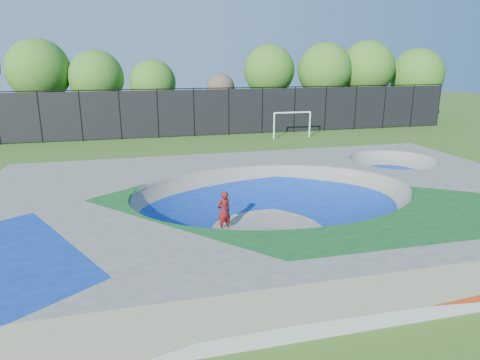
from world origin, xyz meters
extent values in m
plane|color=#335B19|center=(0.00, 0.00, 0.00)|extent=(120.00, 120.00, 0.00)
cube|color=gray|center=(0.00, 0.00, 0.75)|extent=(22.00, 14.00, 1.50)
imported|color=red|center=(-1.99, 0.00, 0.79)|extent=(0.67, 0.54, 1.58)
cube|color=black|center=(-1.99, 0.00, 0.03)|extent=(0.80, 0.54, 0.05)
cylinder|color=white|center=(6.20, 18.30, 1.05)|extent=(0.12, 0.12, 2.10)
cylinder|color=white|center=(9.35, 18.30, 1.05)|extent=(0.12, 0.12, 2.10)
cylinder|color=white|center=(7.77, 18.30, 2.10)|extent=(3.15, 0.12, 0.12)
cylinder|color=black|center=(-12.00, 21.00, 2.00)|extent=(0.09, 0.09, 4.00)
cylinder|color=black|center=(-9.00, 21.00, 2.00)|extent=(0.09, 0.09, 4.00)
cylinder|color=black|center=(-6.00, 21.00, 2.00)|extent=(0.09, 0.09, 4.00)
cylinder|color=black|center=(-3.00, 21.00, 2.00)|extent=(0.09, 0.09, 4.00)
cylinder|color=black|center=(0.00, 21.00, 2.00)|extent=(0.09, 0.09, 4.00)
cylinder|color=black|center=(3.00, 21.00, 2.00)|extent=(0.09, 0.09, 4.00)
cylinder|color=black|center=(6.00, 21.00, 2.00)|extent=(0.09, 0.09, 4.00)
cylinder|color=black|center=(9.00, 21.00, 2.00)|extent=(0.09, 0.09, 4.00)
cylinder|color=black|center=(12.00, 21.00, 2.00)|extent=(0.09, 0.09, 4.00)
cylinder|color=black|center=(15.00, 21.00, 2.00)|extent=(0.09, 0.09, 4.00)
cylinder|color=black|center=(18.00, 21.00, 2.00)|extent=(0.09, 0.09, 4.00)
cylinder|color=black|center=(21.00, 21.00, 2.00)|extent=(0.09, 0.09, 4.00)
cylinder|color=black|center=(24.00, 21.00, 2.00)|extent=(0.09, 0.09, 4.00)
cube|color=black|center=(0.00, 21.00, 2.00)|extent=(48.00, 0.03, 3.80)
cylinder|color=black|center=(0.00, 21.00, 4.00)|extent=(48.00, 0.08, 0.08)
cylinder|color=#4B3025|center=(-12.71, 26.73, 1.68)|extent=(0.44, 0.44, 3.35)
sphere|color=#346C1C|center=(-12.71, 26.73, 5.40)|extent=(5.45, 5.45, 5.45)
cylinder|color=#4B3025|center=(-7.94, 26.32, 1.47)|extent=(0.44, 0.44, 2.95)
sphere|color=#346C1C|center=(-7.94, 26.32, 4.76)|extent=(4.83, 4.83, 4.83)
cylinder|color=#4B3025|center=(-3.01, 26.05, 1.34)|extent=(0.44, 0.44, 2.67)
sphere|color=#346C1C|center=(-3.01, 26.05, 4.26)|extent=(4.23, 4.23, 4.23)
cylinder|color=#4B3025|center=(3.24, 25.37, 1.33)|extent=(0.44, 0.44, 2.67)
sphere|color=brown|center=(3.24, 25.37, 3.77)|extent=(2.60, 2.60, 2.60)
cylinder|color=#4B3025|center=(8.41, 26.62, 1.70)|extent=(0.44, 0.44, 3.39)
sphere|color=#346C1C|center=(8.41, 26.62, 5.27)|extent=(5.01, 5.01, 5.01)
cylinder|color=#4B3025|center=(13.72, 25.28, 1.66)|extent=(0.44, 0.44, 3.31)
sphere|color=#346C1C|center=(13.72, 25.28, 5.30)|extent=(5.30, 5.30, 5.30)
cylinder|color=#4B3025|center=(18.22, 25.02, 1.72)|extent=(0.44, 0.44, 3.43)
sphere|color=#346C1C|center=(18.22, 25.02, 5.47)|extent=(5.44, 5.44, 5.44)
cylinder|color=#4B3025|center=(24.01, 24.91, 1.36)|extent=(0.44, 0.44, 2.71)
sphere|color=#346C1C|center=(24.01, 24.91, 4.76)|extent=(5.45, 5.45, 5.45)
camera|label=1|loc=(-5.16, -14.91, 6.33)|focal=32.00mm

